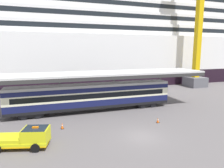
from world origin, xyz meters
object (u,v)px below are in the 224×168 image
(train_carriage, at_px, (93,96))
(traffic_cone_near, at_px, (62,126))
(cruise_ship, at_px, (12,37))
(dockside_crane, at_px, (201,14))
(service_truck, at_px, (26,137))
(traffic_cone_mid, at_px, (158,120))

(train_carriage, height_order, traffic_cone_near, train_carriage)
(cruise_ship, bearing_deg, dockside_crane, -23.67)
(train_carriage, xyz_separation_m, dockside_crane, (29.76, 12.49, 15.35))
(train_carriage, bearing_deg, service_truck, -132.35)
(traffic_cone_mid, distance_m, dockside_crane, 35.17)
(dockside_crane, bearing_deg, train_carriage, -157.24)
(train_carriage, height_order, traffic_cone_mid, train_carriage)
(train_carriage, bearing_deg, dockside_crane, 22.76)
(service_truck, relative_size, dockside_crane, 0.09)
(cruise_ship, relative_size, service_truck, 28.03)
(traffic_cone_near, height_order, dockside_crane, dockside_crane)
(traffic_cone_near, xyz_separation_m, traffic_cone_mid, (11.58, -1.71, -0.05))
(traffic_cone_near, relative_size, traffic_cone_mid, 1.15)
(dockside_crane, bearing_deg, cruise_ship, 156.33)
(cruise_ship, height_order, service_truck, cruise_ship)
(traffic_cone_near, distance_m, dockside_crane, 42.91)
(train_carriage, xyz_separation_m, traffic_cone_near, (-4.99, -5.79, -1.95))
(traffic_cone_near, bearing_deg, cruise_ship, 104.04)
(traffic_cone_near, bearing_deg, train_carriage, 49.22)
(train_carriage, bearing_deg, traffic_cone_near, -130.78)
(cruise_ship, xyz_separation_m, service_truck, (5.82, -41.27, -11.47))
(dockside_crane, bearing_deg, traffic_cone_near, -152.27)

